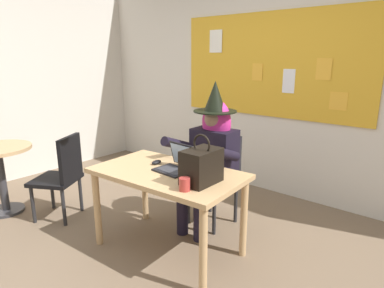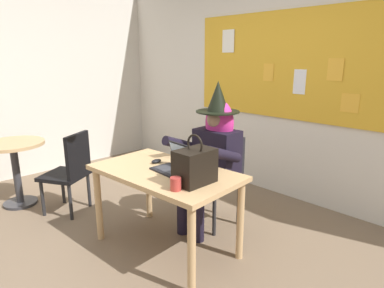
{
  "view_description": "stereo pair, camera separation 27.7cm",
  "coord_description": "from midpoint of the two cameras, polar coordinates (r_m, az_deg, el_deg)",
  "views": [
    {
      "loc": [
        1.89,
        -1.72,
        1.65
      ],
      "look_at": [
        0.04,
        0.46,
        0.9
      ],
      "focal_mm": 31.13,
      "sensor_mm": 36.0,
      "label": 1
    },
    {
      "loc": [
        2.09,
        -1.53,
        1.65
      ],
      "look_at": [
        0.04,
        0.46,
        0.9
      ],
      "focal_mm": 31.13,
      "sensor_mm": 36.0,
      "label": 2
    }
  ],
  "objects": [
    {
      "name": "handbag",
      "position": [
        2.47,
        3.71,
        -3.83
      ],
      "size": [
        0.2,
        0.3,
        0.38
      ],
      "rotation": [
        0.0,
        0.0,
        0.22
      ],
      "color": "black",
      "rests_on": "desk_main"
    },
    {
      "name": "desk_main",
      "position": [
        2.82,
        -1.82,
        -6.45
      ],
      "size": [
        1.3,
        0.81,
        0.73
      ],
      "rotation": [
        0.0,
        0.0,
        0.07
      ],
      "color": "tan",
      "rests_on": "ground"
    },
    {
      "name": "laptop",
      "position": [
        2.79,
        -0.21,
        -3.45
      ],
      "size": [
        0.3,
        0.29,
        0.22
      ],
      "rotation": [
        0.0,
        0.0,
        -0.06
      ],
      "color": "black",
      "rests_on": "desk_main"
    },
    {
      "name": "ground_plane",
      "position": [
        3.05,
        -4.41,
        -17.98
      ],
      "size": [
        24.0,
        24.0,
        0.0
      ],
      "primitive_type": "plane",
      "color": "#75604C"
    },
    {
      "name": "wall_back_bulletin",
      "position": [
        4.11,
        17.11,
        10.92
      ],
      "size": [
        5.66,
        2.01,
        2.81
      ],
      "color": "silver",
      "rests_on": "ground"
    },
    {
      "name": "side_table_round",
      "position": [
        4.14,
        -26.45,
        -2.45
      ],
      "size": [
        0.66,
        0.66,
        0.73
      ],
      "color": "tan",
      "rests_on": "ground"
    },
    {
      "name": "chair_spare_by_window",
      "position": [
        3.72,
        -18.14,
        -4.15
      ],
      "size": [
        0.57,
        0.57,
        0.88
      ],
      "rotation": [
        0.0,
        0.0,
        3.67
      ],
      "color": "black",
      "rests_on": "ground"
    },
    {
      "name": "person_costumed",
      "position": [
        3.18,
        6.1,
        -0.94
      ],
      "size": [
        0.61,
        0.68,
        1.43
      ],
      "rotation": [
        0.0,
        0.0,
        -1.52
      ],
      "color": "black",
      "rests_on": "ground"
    },
    {
      "name": "coffee_mug",
      "position": [
        2.37,
        0.55,
        -6.9
      ],
      "size": [
        0.08,
        0.08,
        0.09
      ],
      "primitive_type": "cylinder",
      "color": "#B23833",
      "rests_on": "desk_main"
    },
    {
      "name": "wall_side_window",
      "position": [
        5.07,
        -26.47,
        10.54
      ],
      "size": [
        0.12,
        11.97,
        2.81
      ],
      "color": "silver",
      "rests_on": "ground"
    },
    {
      "name": "chair_at_desk",
      "position": [
        3.36,
        7.33,
        -5.23
      ],
      "size": [
        0.45,
        0.45,
        0.9
      ],
      "rotation": [
        0.0,
        0.0,
        -1.63
      ],
      "color": "black",
      "rests_on": "ground"
    },
    {
      "name": "computer_mouse",
      "position": [
        2.97,
        -3.48,
        -2.99
      ],
      "size": [
        0.07,
        0.11,
        0.03
      ],
      "primitive_type": "ellipsoid",
      "rotation": [
        0.0,
        0.0,
        0.07
      ],
      "color": "black",
      "rests_on": "desk_main"
    }
  ]
}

